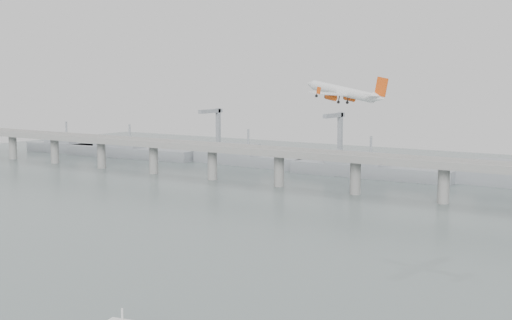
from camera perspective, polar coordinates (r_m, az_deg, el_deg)
The scene contains 4 objects.
ground at distance 206.48m, azimuth -8.66°, elevation -11.53°, with size 900.00×900.00×0.00m, color slate.
bridge at distance 372.35m, azimuth 12.31°, elevation -0.55°, with size 800.00×22.00×23.90m.
distant_fleet at distance 503.92m, azimuth -1.47°, elevation 0.22°, with size 453.00×60.90×40.00m.
airliner at distance 274.36m, azimuth 7.39°, elevation 5.63°, with size 40.67×37.37×11.03m.
Camera 1 is at (132.64, -144.23, 65.12)m, focal length 48.00 mm.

